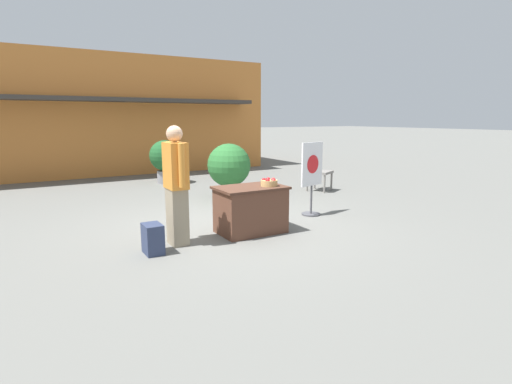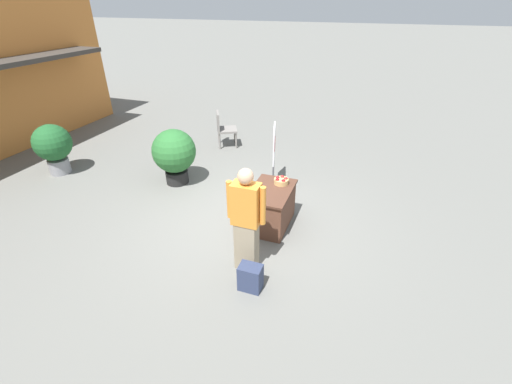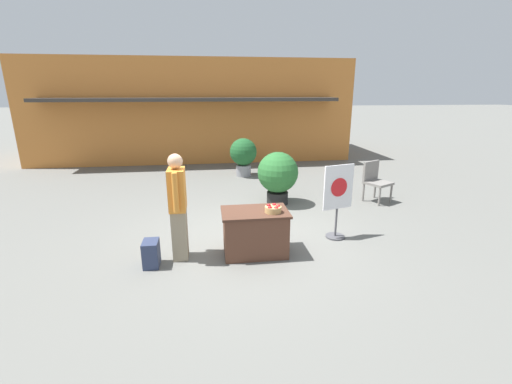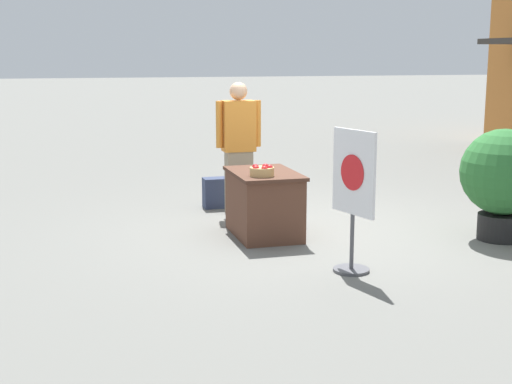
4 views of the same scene
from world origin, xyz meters
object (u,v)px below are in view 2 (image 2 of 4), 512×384
at_px(apple_basket, 281,181).
at_px(patio_chair, 223,127).
at_px(display_table, 271,207).
at_px(potted_plant_far_left, 53,145).
at_px(backpack, 250,277).
at_px(person_visitor, 246,220).
at_px(poster_board, 274,153).
at_px(potted_plant_near_left, 174,153).

distance_m(apple_basket, patio_chair, 4.03).
xyz_separation_m(display_table, potted_plant_far_left, (0.38, 5.59, 0.34)).
height_order(backpack, potted_plant_far_left, potted_plant_far_left).
height_order(display_table, person_visitor, person_visitor).
bearing_deg(patio_chair, poster_board, -68.38).
bearing_deg(apple_basket, backpack, -176.76).
bearing_deg(backpack, patio_chair, 28.12).
distance_m(display_table, person_visitor, 1.35).
height_order(backpack, poster_board, poster_board).
bearing_deg(backpack, display_table, 7.40).
distance_m(backpack, potted_plant_far_left, 6.19).
bearing_deg(backpack, potted_plant_far_left, 70.40).
xyz_separation_m(apple_basket, poster_board, (1.31, 0.55, -0.04)).
relative_size(patio_chair, potted_plant_near_left, 0.78).
relative_size(apple_basket, person_visitor, 0.16).
bearing_deg(person_visitor, display_table, -0.00).
relative_size(poster_board, patio_chair, 1.40).
bearing_deg(person_visitor, backpack, -152.79).
bearing_deg(apple_basket, potted_plant_near_left, 76.97).
bearing_deg(display_table, apple_basket, -20.51).
xyz_separation_m(apple_basket, potted_plant_far_left, (0.10, 5.70, -0.10)).
bearing_deg(display_table, patio_chair, 36.40).
xyz_separation_m(person_visitor, potted_plant_far_left, (1.63, 5.59, -0.17)).
height_order(patio_chair, potted_plant_near_left, potted_plant_near_left).
bearing_deg(poster_board, display_table, -89.92).
height_order(potted_plant_far_left, potted_plant_near_left, potted_plant_near_left).
distance_m(backpack, poster_board, 3.40).
bearing_deg(potted_plant_far_left, display_table, -93.91).
height_order(patio_chair, potted_plant_far_left, potted_plant_far_left).
distance_m(apple_basket, potted_plant_near_left, 2.76).
bearing_deg(poster_board, patio_chair, 123.94).
bearing_deg(apple_basket, person_visitor, 175.77).
distance_m(patio_chair, potted_plant_near_left, 2.47).
xyz_separation_m(patio_chair, potted_plant_near_left, (-2.46, 0.10, 0.18)).
bearing_deg(display_table, potted_plant_far_left, 86.09).
distance_m(apple_basket, person_visitor, 1.54).
bearing_deg(potted_plant_near_left, poster_board, -72.11).
xyz_separation_m(potted_plant_far_left, potted_plant_near_left, (0.53, -3.01, 0.02)).
height_order(person_visitor, backpack, person_visitor).
bearing_deg(person_visitor, potted_plant_far_left, 74.03).
xyz_separation_m(backpack, potted_plant_near_left, (2.60, 2.80, 0.53)).
height_order(person_visitor, poster_board, person_visitor).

